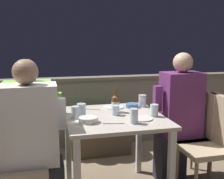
{
  "coord_description": "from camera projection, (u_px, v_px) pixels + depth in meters",
  "views": [
    {
      "loc": [
        -0.58,
        -2.29,
        1.41
      ],
      "look_at": [
        0.0,
        0.07,
        0.98
      ],
      "focal_mm": 45.0,
      "sensor_mm": 36.0,
      "label": 1
    }
  ],
  "objects": [
    {
      "name": "glass_cup_1",
      "position": [
        75.0,
        112.0,
        2.35
      ],
      "size": [
        0.07,
        0.07,
        0.1
      ],
      "color": "silver",
      "rests_on": "dining_table"
    },
    {
      "name": "dining_table",
      "position": [
        114.0,
        128.0,
        2.46
      ],
      "size": [
        0.84,
        0.88,
        0.76
      ],
      "color": "#BCB2A3",
      "rests_on": "ground_plane"
    },
    {
      "name": "chair_left_far",
      "position": [
        10.0,
        141.0,
        2.42
      ],
      "size": [
        0.42,
        0.41,
        0.91
      ],
      "color": "tan",
      "rests_on": "ground_plane"
    },
    {
      "name": "plate_0",
      "position": [
        141.0,
        119.0,
        2.33
      ],
      "size": [
        0.19,
        0.19,
        0.01
      ],
      "color": "silver",
      "rests_on": "dining_table"
    },
    {
      "name": "person_white_polo",
      "position": [
        33.0,
        142.0,
        2.16
      ],
      "size": [
        0.51,
        0.26,
        1.27
      ],
      "color": "#282833",
      "rests_on": "ground_plane"
    },
    {
      "name": "planter_hedge",
      "position": [
        99.0,
        128.0,
        3.49
      ],
      "size": [
        0.73,
        0.47,
        0.58
      ],
      "color": "brown",
      "rests_on": "ground_plane"
    },
    {
      "name": "chair_left_near",
      "position": [
        7.0,
        155.0,
        2.13
      ],
      "size": [
        0.42,
        0.41,
        0.91
      ],
      "color": "tan",
      "rests_on": "ground_plane"
    },
    {
      "name": "beer_bottle",
      "position": [
        115.0,
        103.0,
        2.55
      ],
      "size": [
        0.07,
        0.07,
        0.22
      ],
      "color": "brown",
      "rests_on": "dining_table"
    },
    {
      "name": "bowl_0",
      "position": [
        88.0,
        119.0,
        2.24
      ],
      "size": [
        0.15,
        0.15,
        0.05
      ],
      "color": "silver",
      "rests_on": "dining_table"
    },
    {
      "name": "plate_1",
      "position": [
        114.0,
        107.0,
        2.73
      ],
      "size": [
        0.2,
        0.2,
        0.01
      ],
      "color": "white",
      "rests_on": "dining_table"
    },
    {
      "name": "glass_cup_3",
      "position": [
        154.0,
        110.0,
        2.41
      ],
      "size": [
        0.07,
        0.07,
        0.11
      ],
      "color": "silver",
      "rests_on": "dining_table"
    },
    {
      "name": "person_purple_stripe",
      "position": [
        178.0,
        118.0,
        2.76
      ],
      "size": [
        0.47,
        0.26,
        1.29
      ],
      "color": "#282833",
      "rests_on": "ground_plane"
    },
    {
      "name": "fork_1",
      "position": [
        113.0,
        123.0,
        2.21
      ],
      "size": [
        0.17,
        0.06,
        0.01
      ],
      "color": "silver",
      "rests_on": "dining_table"
    },
    {
      "name": "parapet_wall",
      "position": [
        90.0,
        111.0,
        3.76
      ],
      "size": [
        9.0,
        0.18,
        0.92
      ],
      "color": "gray",
      "rests_on": "ground_plane"
    },
    {
      "name": "bowl_1",
      "position": [
        132.0,
        105.0,
        2.72
      ],
      "size": [
        0.12,
        0.12,
        0.04
      ],
      "color": "#4C709E",
      "rests_on": "dining_table"
    },
    {
      "name": "chair_right_far",
      "position": [
        195.0,
        126.0,
        2.82
      ],
      "size": [
        0.42,
        0.41,
        0.91
      ],
      "color": "tan",
      "rests_on": "ground_plane"
    },
    {
      "name": "glass_cup_2",
      "position": [
        81.0,
        110.0,
        2.43
      ],
      "size": [
        0.08,
        0.08,
        0.11
      ],
      "color": "silver",
      "rests_on": "dining_table"
    },
    {
      "name": "chair_right_near",
      "position": [
        214.0,
        136.0,
        2.53
      ],
      "size": [
        0.42,
        0.41,
        0.91
      ],
      "color": "tan",
      "rests_on": "ground_plane"
    },
    {
      "name": "glass_cup_4",
      "position": [
        115.0,
        110.0,
        2.45
      ],
      "size": [
        0.07,
        0.07,
        0.09
      ],
      "color": "silver",
      "rests_on": "dining_table"
    },
    {
      "name": "person_green_blouse",
      "position": [
        33.0,
        130.0,
        2.45
      ],
      "size": [
        0.49,
        0.26,
        1.25
      ],
      "color": "#282833",
      "rests_on": "ground_plane"
    },
    {
      "name": "glass_cup_5",
      "position": [
        142.0,
        101.0,
        2.75
      ],
      "size": [
        0.07,
        0.07,
        0.12
      ],
      "color": "silver",
      "rests_on": "dining_table"
    },
    {
      "name": "fork_0",
      "position": [
        91.0,
        109.0,
        2.65
      ],
      "size": [
        0.16,
        0.1,
        0.01
      ],
      "color": "silver",
      "rests_on": "dining_table"
    },
    {
      "name": "glass_cup_0",
      "position": [
        134.0,
        116.0,
        2.21
      ],
      "size": [
        0.07,
        0.07,
        0.12
      ],
      "color": "silver",
      "rests_on": "dining_table"
    }
  ]
}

